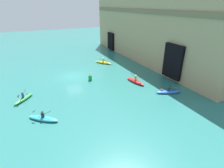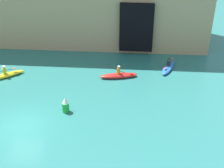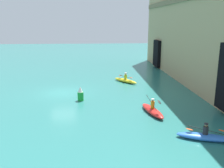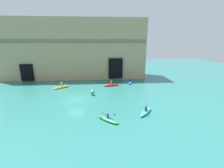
# 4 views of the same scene
# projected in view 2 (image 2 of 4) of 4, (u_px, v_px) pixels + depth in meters

# --- Properties ---
(ground_plane) EXTENTS (120.00, 120.00, 0.00)m
(ground_plane) POSITION_uv_depth(u_px,v_px,m) (23.00, 125.00, 22.89)
(ground_plane) COLOR #28706B
(kayak_red) EXTENTS (3.59, 1.52, 1.34)m
(kayak_red) POSITION_uv_depth(u_px,v_px,m) (119.00, 75.00, 29.02)
(kayak_red) COLOR red
(kayak_red) RESTS_ON ground
(kayak_yellow) EXTENTS (3.21, 2.73, 1.17)m
(kayak_yellow) POSITION_uv_depth(u_px,v_px,m) (5.00, 75.00, 29.06)
(kayak_yellow) COLOR yellow
(kayak_yellow) RESTS_ON ground
(kayak_blue) EXTENTS (1.92, 3.47, 1.09)m
(kayak_blue) POSITION_uv_depth(u_px,v_px,m) (168.00, 67.00, 30.57)
(kayak_blue) COLOR blue
(kayak_blue) RESTS_ON ground
(marker_buoy) EXTENTS (0.55, 0.55, 1.32)m
(marker_buoy) POSITION_uv_depth(u_px,v_px,m) (66.00, 105.00, 24.08)
(marker_buoy) COLOR green
(marker_buoy) RESTS_ON ground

